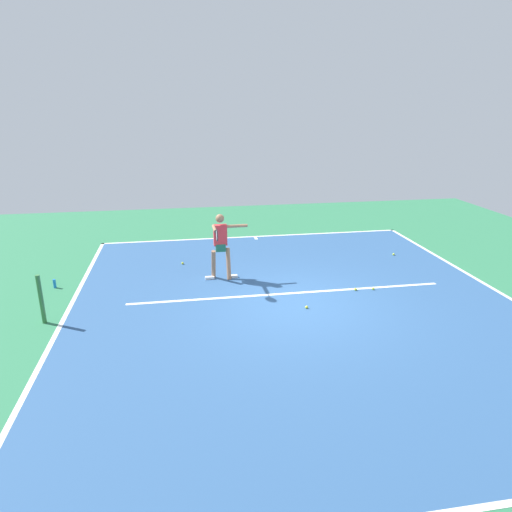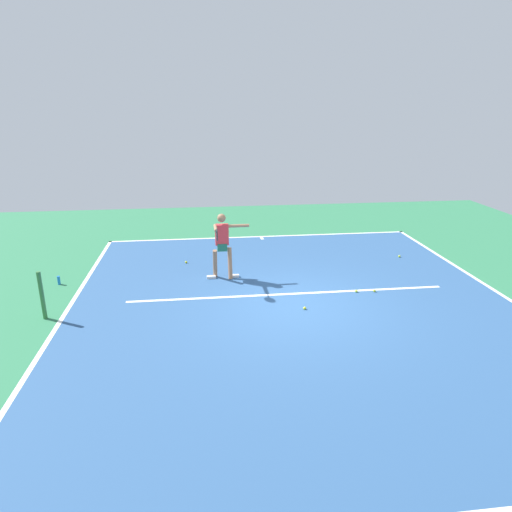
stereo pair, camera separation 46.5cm
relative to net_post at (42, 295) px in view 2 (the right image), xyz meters
name	(u,v)px [view 2 (the right image)]	position (x,y,z in m)	size (l,w,h in m)	color
ground_plane	(294,305)	(-5.44, 0.00, -0.54)	(21.54, 21.54, 0.00)	#2D754C
court_surface	(294,305)	(-5.44, 0.00, -0.53)	(10.28, 11.56, 0.00)	#2D5484
court_line_baseline_near	(261,237)	(-5.44, -5.73, -0.53)	(10.28, 0.10, 0.01)	white
court_line_sideline_left	(501,294)	(-10.53, 0.00, -0.53)	(0.10, 11.56, 0.01)	white
court_line_sideline_right	(63,317)	(-0.35, 0.00, -0.53)	(0.10, 11.56, 0.01)	white
court_line_service	(289,294)	(-5.44, -0.66, -0.53)	(7.71, 0.10, 0.01)	white
court_line_centre_mark	(262,238)	(-5.44, -5.53, -0.53)	(0.10, 0.30, 0.01)	white
net_post	(42,295)	(0.00, 0.00, 0.00)	(0.09, 0.09, 1.07)	#38753D
tennis_player	(222,242)	(-3.92, -1.91, 0.46)	(1.13, 1.21, 1.75)	#9E7051
tennis_ball_by_baseline	(186,262)	(-2.92, -3.24, -0.50)	(0.07, 0.07, 0.07)	yellow
tennis_ball_near_player	(305,308)	(-5.62, 0.24, -0.50)	(0.07, 0.07, 0.07)	yellow
tennis_ball_by_sideline	(356,291)	(-7.10, -0.57, -0.50)	(0.07, 0.07, 0.07)	#CCE033
tennis_ball_far_corner	(399,256)	(-9.26, -3.00, -0.50)	(0.07, 0.07, 0.07)	#CCE033
tennis_ball_near_service_line	(374,291)	(-7.54, -0.53, -0.50)	(0.07, 0.07, 0.07)	#CCE033
water_bottle	(59,280)	(0.26, -1.99, -0.43)	(0.07, 0.07, 0.22)	blue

